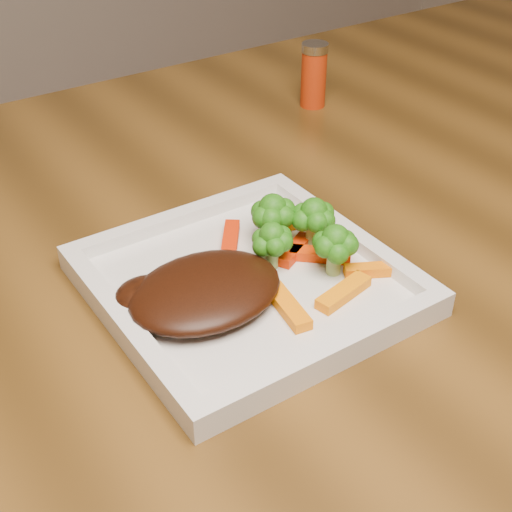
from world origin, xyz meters
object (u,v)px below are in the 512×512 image
dining_table (383,363)px  steak (206,291)px  spice_shaker (314,75)px  plate (247,286)px

dining_table → steak: steak is taller
spice_shaker → dining_table: bearing=-84.6°
steak → dining_table: bearing=19.2°
steak → spice_shaker: spice_shaker is taller
plate → steak: size_ratio=1.87×
dining_table → steak: (-0.39, -0.14, 0.40)m
dining_table → plate: 0.53m
steak → spice_shaker: bearing=41.2°
dining_table → spice_shaker: size_ratio=17.39×
dining_table → spice_shaker: (-0.02, 0.19, 0.42)m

